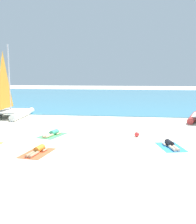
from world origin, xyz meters
TOP-DOWN VIEW (x-y plane):
  - ground_plane at (0.00, 10.00)m, footprint 120.00×120.00m
  - ocean_water at (0.00, 30.46)m, footprint 120.00×40.00m
  - sailboat_white at (-8.35, 8.83)m, footprint 3.29×4.90m
  - towel_center_left at (-2.52, 2.73)m, footprint 1.58×2.13m
  - sunbather_center_left at (-2.50, 2.79)m, footprint 0.80×1.55m
  - towel_center_right at (-2.12, -0.86)m, footprint 1.35×2.03m
  - sunbather_center_right at (-2.11, -0.80)m, footprint 0.62×1.57m
  - towel_rightmost at (4.22, 1.03)m, footprint 1.50×2.10m
  - sunbather_rightmost at (4.21, 1.10)m, footprint 0.74×1.56m
  - beach_ball at (2.54, 3.07)m, footprint 0.29×0.29m

SIDE VIEW (x-z plane):
  - ground_plane at x=0.00m, z-range 0.00..0.00m
  - towel_center_left at x=-2.52m, z-range 0.00..0.01m
  - towel_center_right at x=-2.12m, z-range 0.00..0.01m
  - towel_rightmost at x=4.22m, z-range 0.00..0.01m
  - ocean_water at x=0.00m, z-range 0.00..0.05m
  - sunbather_center_left at x=-2.50m, z-range -0.02..0.28m
  - sunbather_center_right at x=-2.11m, z-range -0.02..0.28m
  - sunbather_rightmost at x=4.21m, z-range -0.02..0.28m
  - beach_ball at x=2.54m, z-range 0.00..0.29m
  - sailboat_white at x=-8.35m, z-range -2.17..4.01m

